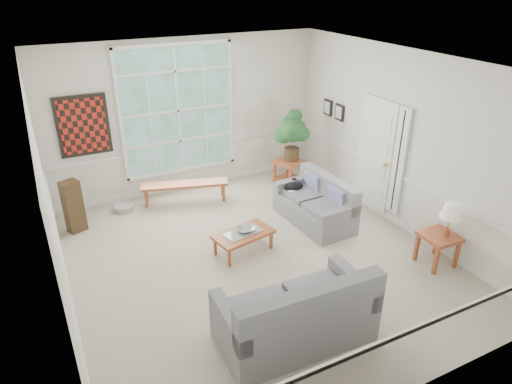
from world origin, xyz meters
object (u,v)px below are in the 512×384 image
loveseat_front (295,305)px  end_table (289,172)px  loveseat_right (315,201)px  side_table (437,249)px  coffee_table (243,242)px

loveseat_front → end_table: bearing=62.4°
loveseat_front → end_table: (2.22, 3.92, -0.23)m
loveseat_right → side_table: (0.96, -1.93, -0.15)m
loveseat_right → end_table: 1.66m
end_table → loveseat_right: bearing=-104.6°
loveseat_front → side_table: loveseat_front is taller
end_table → side_table: (0.54, -3.54, -0.00)m
loveseat_front → side_table: bearing=9.7°
loveseat_front → side_table: (2.75, 0.38, -0.24)m
loveseat_right → coffee_table: (-1.54, -0.32, -0.24)m
coffee_table → side_table: (2.50, -1.62, 0.08)m
loveseat_right → loveseat_front: (-1.80, -2.31, 0.09)m
coffee_table → side_table: bearing=-43.9°
end_table → coffee_table: bearing=-135.6°
loveseat_front → coffee_table: loveseat_front is taller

